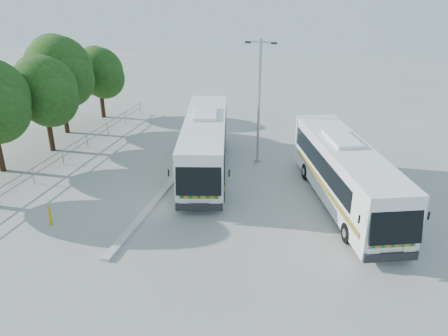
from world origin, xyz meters
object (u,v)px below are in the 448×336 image
(tree_far_d, at_px, (59,70))
(lamppost, at_px, (259,97))
(tree_far_c, at_px, (44,90))
(coach_adjacent, at_px, (345,173))
(bollard, at_px, (50,215))
(tree_far_e, at_px, (100,72))
(coach_main, at_px, (205,143))

(tree_far_d, distance_m, lamppost, 15.50)
(tree_far_c, xyz_separation_m, lamppost, (14.12, 1.34, 0.04))
(coach_adjacent, distance_m, bollard, 14.83)
(tree_far_c, bearing_deg, tree_far_e, 93.54)
(tree_far_c, height_order, lamppost, lamppost)
(tree_far_e, relative_size, lamppost, 0.76)
(tree_far_c, bearing_deg, lamppost, 5.41)
(tree_far_c, relative_size, tree_far_d, 0.88)
(tree_far_e, height_order, lamppost, lamppost)
(coach_main, height_order, coach_adjacent, coach_main)
(tree_far_e, distance_m, coach_main, 14.93)
(tree_far_d, height_order, tree_far_e, tree_far_d)
(tree_far_e, height_order, coach_main, tree_far_e)
(bollard, bearing_deg, coach_main, 56.50)
(coach_adjacent, height_order, lamppost, lamppost)
(tree_far_d, relative_size, bollard, 7.13)
(tree_far_c, xyz_separation_m, coach_adjacent, (19.47, -3.27, -2.50))
(tree_far_c, bearing_deg, tree_far_d, 107.83)
(tree_far_e, height_order, bollard, tree_far_e)
(tree_far_e, xyz_separation_m, bollard, (6.33, -17.16, -3.37))
(bollard, bearing_deg, lamppost, 51.13)
(tree_far_d, bearing_deg, tree_far_e, 81.37)
(coach_main, xyz_separation_m, bollard, (-5.41, -8.17, -1.29))
(tree_far_c, xyz_separation_m, tree_far_d, (-1.19, 3.70, 0.56))
(bollard, bearing_deg, coach_adjacent, 22.63)
(tree_far_c, height_order, coach_adjacent, tree_far_c)
(coach_main, bearing_deg, tree_far_e, 129.44)
(tree_far_c, distance_m, coach_adjacent, 19.90)
(tree_far_c, relative_size, coach_adjacent, 0.56)
(tree_far_d, height_order, lamppost, lamppost)
(tree_far_d, relative_size, tree_far_e, 1.24)
(tree_far_d, xyz_separation_m, lamppost, (15.31, -2.36, -0.52))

